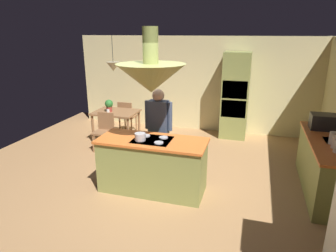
{
  "coord_description": "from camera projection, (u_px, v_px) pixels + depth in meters",
  "views": [
    {
      "loc": [
        1.59,
        -4.61,
        2.66
      ],
      "look_at": [
        0.1,
        0.4,
        1.0
      ],
      "focal_mm": 31.95,
      "sensor_mm": 36.0,
      "label": 1
    }
  ],
  "objects": [
    {
      "name": "ground",
      "position": [
        157.0,
        184.0,
        5.45
      ],
      "size": [
        8.16,
        8.16,
        0.0
      ],
      "primitive_type": "plane",
      "color": "#AD7F51"
    },
    {
      "name": "wall_back",
      "position": [
        196.0,
        84.0,
        8.22
      ],
      "size": [
        6.8,
        0.1,
        2.55
      ],
      "primitive_type": "cube",
      "color": "beige",
      "rests_on": "ground"
    },
    {
      "name": "kitchen_island",
      "position": [
        152.0,
        165.0,
        5.13
      ],
      "size": [
        1.84,
        0.77,
        0.95
      ],
      "color": "#8C934C",
      "rests_on": "ground"
    },
    {
      "name": "counter_run_right",
      "position": [
        326.0,
        166.0,
        5.08
      ],
      "size": [
        0.73,
        2.16,
        0.93
      ],
      "color": "#8C934C",
      "rests_on": "ground"
    },
    {
      "name": "oven_tower",
      "position": [
        235.0,
        96.0,
        7.6
      ],
      "size": [
        0.66,
        0.62,
        2.18
      ],
      "color": "#8C934C",
      "rests_on": "ground"
    },
    {
      "name": "dining_table",
      "position": [
        116.0,
        116.0,
        7.45
      ],
      "size": [
        1.06,
        0.82,
        0.76
      ],
      "color": "#90623E",
      "rests_on": "ground"
    },
    {
      "name": "person_at_island",
      "position": [
        159.0,
        127.0,
        5.61
      ],
      "size": [
        0.53,
        0.22,
        1.66
      ],
      "color": "tan",
      "rests_on": "ground"
    },
    {
      "name": "range_hood",
      "position": [
        151.0,
        76.0,
        4.67
      ],
      "size": [
        1.1,
        1.1,
        1.0
      ],
      "color": "#8C934C"
    },
    {
      "name": "pendant_light_over_table",
      "position": [
        113.0,
        67.0,
        7.08
      ],
      "size": [
        0.32,
        0.32,
        0.82
      ],
      "color": "beige"
    },
    {
      "name": "chair_facing_island",
      "position": [
        104.0,
        129.0,
        6.92
      ],
      "size": [
        0.4,
        0.4,
        0.87
      ],
      "color": "#90623E",
      "rests_on": "ground"
    },
    {
      "name": "chair_by_back_wall",
      "position": [
        127.0,
        115.0,
        8.07
      ],
      "size": [
        0.4,
        0.4,
        0.87
      ],
      "rotation": [
        0.0,
        0.0,
        3.14
      ],
      "color": "#90623E",
      "rests_on": "ground"
    },
    {
      "name": "potted_plant_on_table",
      "position": [
        109.0,
        105.0,
        7.35
      ],
      "size": [
        0.2,
        0.2,
        0.3
      ],
      "color": "#99382D",
      "rests_on": "dining_table"
    },
    {
      "name": "cup_on_table",
      "position": [
        108.0,
        111.0,
        7.25
      ],
      "size": [
        0.07,
        0.07,
        0.09
      ],
      "primitive_type": "cylinder",
      "color": "white",
      "rests_on": "dining_table"
    },
    {
      "name": "canister_sugar",
      "position": [
        336.0,
        142.0,
        4.6
      ],
      "size": [
        0.12,
        0.12,
        0.19
      ],
      "primitive_type": "cylinder",
      "color": "silver",
      "rests_on": "counter_run_right"
    },
    {
      "name": "canister_tea",
      "position": [
        333.0,
        138.0,
        4.76
      ],
      "size": [
        0.12,
        0.12,
        0.2
      ],
      "primitive_type": "cylinder",
      "color": "silver",
      "rests_on": "counter_run_right"
    },
    {
      "name": "microwave_on_counter",
      "position": [
        324.0,
        122.0,
        5.49
      ],
      "size": [
        0.46,
        0.36,
        0.28
      ],
      "primitive_type": "cube",
      "color": "#232326",
      "rests_on": "counter_run_right"
    },
    {
      "name": "cooking_pot_on_cooktop",
      "position": [
        140.0,
        137.0,
        4.89
      ],
      "size": [
        0.18,
        0.18,
        0.12
      ],
      "primitive_type": "cylinder",
      "color": "#B2B2B7",
      "rests_on": "kitchen_island"
    }
  ]
}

